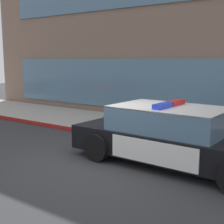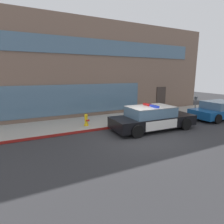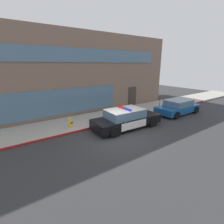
% 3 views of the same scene
% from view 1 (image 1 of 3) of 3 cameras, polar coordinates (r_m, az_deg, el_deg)
% --- Properties ---
extents(ground, '(48.00, 48.00, 0.00)m').
position_cam_1_polar(ground, '(7.97, -0.80, -8.65)').
color(ground, '#303033').
extents(sidewalk, '(48.00, 3.22, 0.15)m').
position_cam_1_polar(sidewalk, '(10.82, 10.09, -3.50)').
color(sidewalk, '#A39E93').
rests_on(sidewalk, ground).
extents(curb_red_paint, '(28.80, 0.04, 0.14)m').
position_cam_1_polar(curb_red_paint, '(9.42, 5.81, -5.35)').
color(curb_red_paint, maroon).
rests_on(curb_red_paint, ground).
extents(storefront_building, '(21.15, 9.95, 7.06)m').
position_cam_1_polar(storefront_building, '(16.91, 18.87, 12.56)').
color(storefront_building, '#7A6051').
rests_on(storefront_building, ground).
extents(police_cruiser, '(5.08, 2.21, 1.49)m').
position_cam_1_polar(police_cruiser, '(7.65, 11.08, -4.31)').
color(police_cruiser, black).
rests_on(police_cruiser, ground).
extents(fire_hydrant, '(0.34, 0.39, 0.73)m').
position_cam_1_polar(fire_hydrant, '(11.02, -0.85, -0.85)').
color(fire_hydrant, gold).
rests_on(fire_hydrant, sidewalk).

